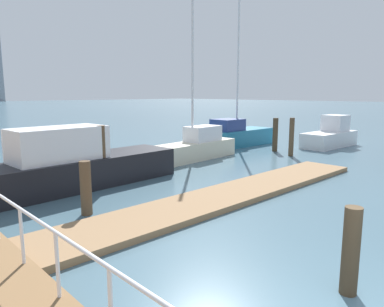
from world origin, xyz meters
name	(u,v)px	position (x,y,z in m)	size (l,w,h in m)	color
floating_dock	(226,196)	(3.70, 6.12, 0.09)	(14.41, 2.00, 0.18)	#93704C
dock_piling_0	(102,157)	(1.48, 10.32, 1.16)	(0.33, 0.33, 2.32)	brown
dock_piling_1	(86,188)	(-0.47, 7.86, 0.79)	(0.32, 0.32, 1.58)	brown
dock_piling_3	(351,251)	(0.85, 0.81, 0.79)	(0.30, 0.30, 1.59)	#473826
dock_piling_4	(275,135)	(13.37, 10.61, 1.01)	(0.32, 0.32, 2.02)	#473826
dock_piling_5	(291,137)	(12.59, 9.04, 1.07)	(0.27, 0.27, 2.15)	brown
moored_boat_0	(194,147)	(7.97, 12.06, 0.67)	(5.92, 1.92, 8.14)	beige
moored_boat_2	(331,136)	(17.69, 9.18, 0.72)	(4.65, 1.80, 2.06)	white
moored_boat_4	(235,135)	(13.31, 13.67, 0.73)	(5.69, 1.91, 9.59)	#1E6B8C
moored_boat_5	(78,164)	(0.82, 10.94, 0.87)	(7.55, 2.37, 2.31)	black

